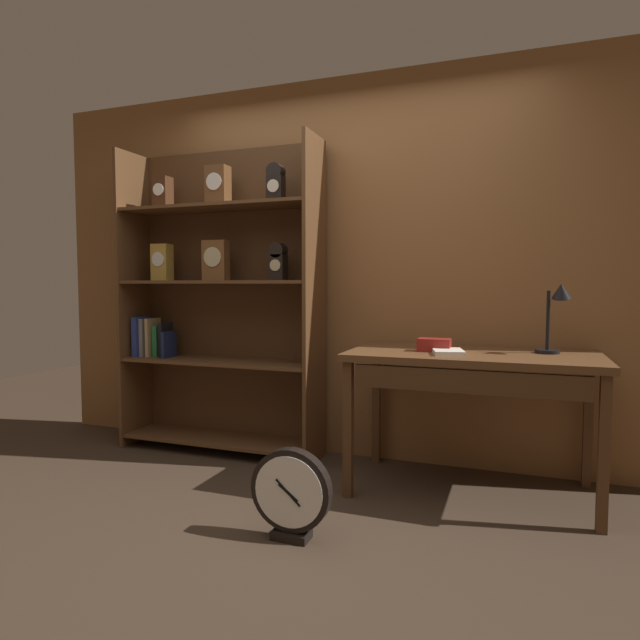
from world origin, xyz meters
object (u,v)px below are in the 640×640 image
Objects in this scene: round_clock_large at (291,493)px; desk_lamp at (556,310)px; workbench at (472,368)px; open_repair_manual at (448,352)px; bookshelf at (218,299)px; toolbox_small at (434,345)px.

desk_lamp is at bearing 39.44° from round_clock_large.
open_repair_manual is (-0.12, -0.10, 0.10)m from workbench.
open_repair_manual is 0.51× the size of round_clock_large.
desk_lamp is 1.73m from round_clock_large.
bookshelf is at bearing 172.65° from workbench.
toolbox_small reaches higher than round_clock_large.
toolbox_small is at bearing -8.76° from bookshelf.
open_repair_manual is (0.09, -0.09, -0.02)m from toolbox_small.
desk_lamp is 1.84× the size of open_repair_manual.
round_clock_large is (-0.53, -0.86, -0.63)m from toolbox_small.
workbench is 0.55m from desk_lamp.
workbench is at bearing 26.98° from open_repair_manual.
workbench is at bearing 3.28° from toolbox_small.
workbench is 3.41× the size of desk_lamp.
desk_lamp is at bearing 12.30° from workbench.
round_clock_large is at bearing -130.31° from workbench.
toolbox_small is 0.43× the size of round_clock_large.
toolbox_small is (1.56, -0.24, -0.24)m from bookshelf.
round_clock_large is (1.04, -1.10, -0.87)m from bookshelf.
open_repair_manual is at bearing -138.96° from workbench.
bookshelf is 1.74m from round_clock_large.
desk_lamp is at bearing 9.41° from toolbox_small.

